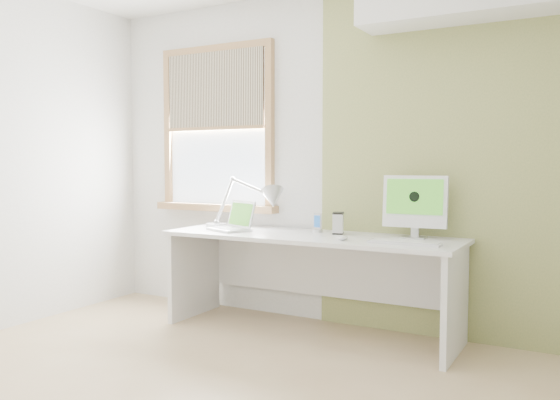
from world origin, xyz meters
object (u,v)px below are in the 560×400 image
Objects in this scene: laptop at (234,223)px; imac at (415,203)px; external_drive at (338,223)px; desk at (313,260)px; desk_lamp at (262,201)px.

imac is (1.36, 0.22, 0.19)m from laptop.
imac is (0.56, 0.04, 0.16)m from external_drive.
imac is (0.72, 0.13, 0.44)m from desk.
external_drive is (0.68, -0.04, -0.14)m from desk_lamp.
desk is at bearing -13.47° from desk_lamp.
desk is 0.69m from laptop.
laptop is 2.51× the size of external_drive.
laptop is at bearing -119.82° from desk_lamp.
laptop is at bearing -170.77° from imac.
external_drive is at bearing -3.20° from desk_lamp.
desk_lamp is at bearing 176.80° from external_drive.
imac is at bearing 9.23° from laptop.
laptop reaches higher than desk.
desk_lamp reaches higher than external_drive.
desk_lamp is (-0.52, 0.12, 0.41)m from desk.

